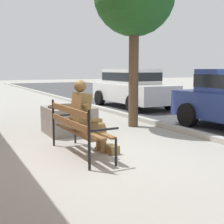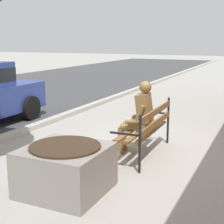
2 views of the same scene
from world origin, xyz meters
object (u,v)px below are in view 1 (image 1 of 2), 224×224
(bronze_statue_seated, at_px, (88,118))
(concrete_planter, at_px, (69,120))
(park_bench, at_px, (77,126))
(parked_car_white, at_px, (132,87))

(bronze_statue_seated, distance_m, concrete_planter, 2.01)
(bronze_statue_seated, height_order, concrete_planter, bronze_statue_seated)
(bronze_statue_seated, bearing_deg, park_bench, -95.05)
(park_bench, bearing_deg, bronze_statue_seated, 84.95)
(park_bench, bearing_deg, parked_car_white, 141.19)
(concrete_planter, relative_size, parked_car_white, 0.27)
(bronze_statue_seated, height_order, parked_car_white, parked_car_white)
(concrete_planter, xyz_separation_m, parked_car_white, (-3.74, 4.05, 0.51))
(concrete_planter, bearing_deg, parked_car_white, 132.72)
(park_bench, distance_m, concrete_planter, 2.02)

